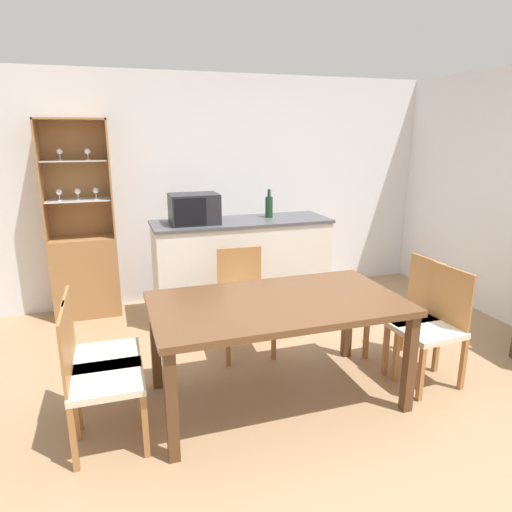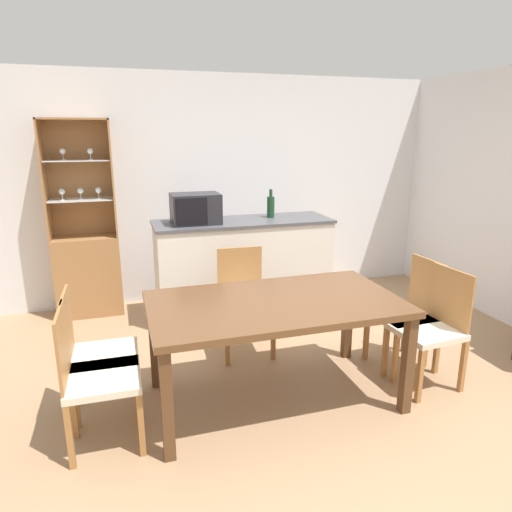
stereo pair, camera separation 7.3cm
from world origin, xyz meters
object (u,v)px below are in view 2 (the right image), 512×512
(dining_chair_side_left_near, at_px, (95,376))
(microwave, at_px, (195,209))
(display_cabinet, at_px, (87,260))
(dining_chair_head_far, at_px, (244,301))
(dining_table, at_px, (275,311))
(dining_chair_side_right_near, at_px, (431,328))
(dining_chair_side_right_far, at_px, (408,314))
(dining_chair_side_left_far, at_px, (96,355))
(wine_bottle, at_px, (271,206))

(dining_chair_side_left_near, relative_size, microwave, 1.92)
(display_cabinet, distance_m, dining_chair_head_far, 1.92)
(dining_table, bearing_deg, dining_chair_head_far, 89.82)
(dining_chair_side_right_near, relative_size, dining_chair_head_far, 1.00)
(display_cabinet, xyz_separation_m, dining_chair_side_right_far, (2.58, -2.03, -0.13))
(dining_chair_side_left_far, distance_m, microwave, 1.90)
(dining_table, xyz_separation_m, dining_chair_side_right_near, (1.22, -0.14, -0.23))
(dining_table, distance_m, microwave, 1.72)
(dining_chair_head_far, xyz_separation_m, dining_chair_side_left_far, (-1.23, -0.68, 0.00))
(dining_chair_side_right_far, bearing_deg, wine_bottle, 20.08)
(dining_chair_side_right_near, distance_m, dining_chair_side_left_far, 2.46)
(microwave, height_order, wine_bottle, wine_bottle)
(microwave, bearing_deg, dining_chair_side_right_far, -44.80)
(display_cabinet, relative_size, dining_chair_side_right_far, 2.24)
(microwave, bearing_deg, dining_table, -80.68)
(dining_table, relative_size, dining_chair_side_left_near, 1.93)
(display_cabinet, distance_m, dining_chair_side_left_far, 2.04)
(dining_chair_side_right_far, bearing_deg, display_cabinet, 48.86)
(dining_chair_side_right_near, height_order, dining_chair_side_right_far, same)
(dining_chair_side_right_far, relative_size, dining_chair_side_left_far, 1.00)
(display_cabinet, distance_m, dining_chair_side_right_far, 3.29)
(dining_chair_side_left_near, distance_m, microwave, 2.14)
(microwave, bearing_deg, wine_bottle, 6.34)
(display_cabinet, relative_size, dining_table, 1.16)
(dining_chair_head_far, distance_m, wine_bottle, 1.25)
(dining_chair_side_right_far, bearing_deg, dining_chair_side_left_near, 93.95)
(display_cabinet, relative_size, dining_chair_head_far, 2.24)
(dining_chair_side_left_near, bearing_deg, dining_table, 97.68)
(dining_chair_side_left_far, bearing_deg, dining_chair_head_far, 120.70)
(dining_chair_head_far, distance_m, dining_chair_side_left_far, 1.40)
(dining_chair_side_left_near, xyz_separation_m, dining_chair_side_right_far, (2.45, 0.30, 0.00))
(dining_chair_side_right_near, bearing_deg, dining_chair_side_left_near, 85.80)
(dining_chair_side_right_near, relative_size, dining_chair_side_left_far, 1.00)
(wine_bottle, bearing_deg, dining_table, -107.83)
(dining_table, bearing_deg, wine_bottle, 72.17)
(dining_chair_head_far, xyz_separation_m, microwave, (-0.27, 0.80, 0.72))
(dining_chair_side_right_far, distance_m, wine_bottle, 1.84)
(dining_chair_side_right_near, height_order, dining_chair_head_far, same)
(dining_chair_head_far, relative_size, microwave, 1.92)
(dining_chair_side_left_near, xyz_separation_m, dining_chair_side_left_far, (0.00, 0.30, 0.00))
(dining_table, relative_size, dining_chair_side_right_far, 1.93)
(display_cabinet, bearing_deg, dining_table, -58.07)
(dining_chair_side_left_near, distance_m, wine_bottle, 2.67)
(dining_chair_side_left_near, bearing_deg, microwave, 152.58)
(dining_chair_side_right_far, height_order, microwave, microwave)
(display_cabinet, height_order, wine_bottle, display_cabinet)
(display_cabinet, xyz_separation_m, dining_chair_side_right_near, (2.58, -2.32, -0.13))
(dining_chair_side_right_near, xyz_separation_m, dining_chair_side_left_near, (-2.45, -0.00, 0.00))
(display_cabinet, xyz_separation_m, dining_chair_side_left_far, (0.13, -2.03, -0.13))
(dining_table, xyz_separation_m, wine_bottle, (0.55, 1.72, 0.46))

